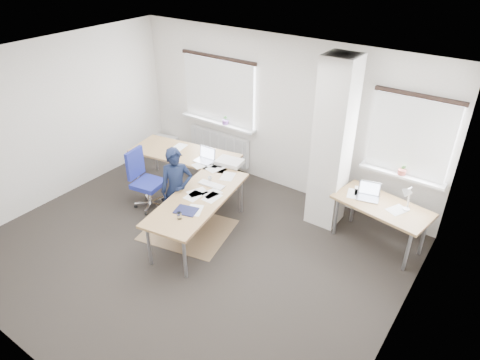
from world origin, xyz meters
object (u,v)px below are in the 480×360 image
Objects in this scene: desk_side at (382,207)px; task_chair at (148,192)px; desk_main at (193,175)px; person at (177,189)px.

desk_side is 1.40× the size of task_chair.
task_chair is (-0.74, -0.39, -0.39)m from desk_main.
person reaches higher than desk_side.
task_chair reaches higher than desk_main.
person is at bearing -16.66° from task_chair.
person reaches higher than desk_main.
desk_side reaches higher than task_chair.
desk_main is 2.60× the size of task_chair.
desk_side is (2.92, 0.91, -0.01)m from desk_main.
desk_side is at bearing -18.95° from person.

